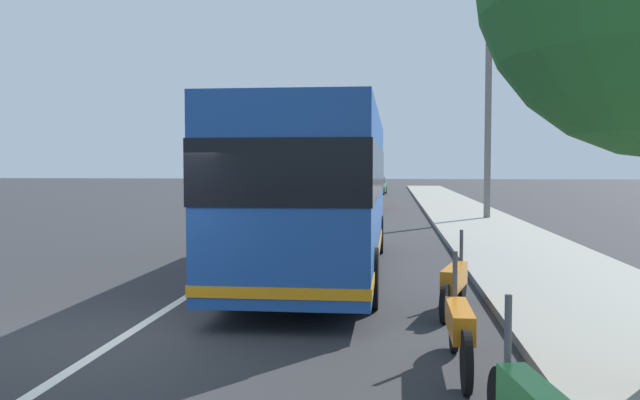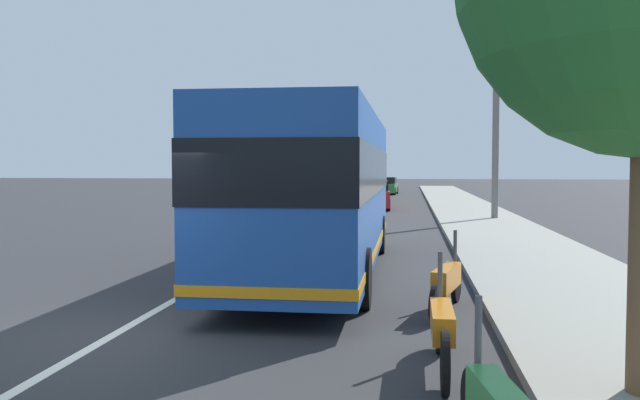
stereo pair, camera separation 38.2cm
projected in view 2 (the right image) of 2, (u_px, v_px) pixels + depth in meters
The scene contains 10 objects.
ground_plane at pixel (115, 334), 9.14m from camera, with size 220.00×220.00×0.00m, color #2D2D30.
sidewalk_curb at pixel (519, 248), 18.11m from camera, with size 110.00×3.60×0.14m, color gray.
lane_divider_line at pixel (268, 247), 19.04m from camera, with size 110.00×0.16×0.01m, color silver.
coach_bus at pixel (318, 186), 14.23m from camera, with size 10.84×2.64×3.36m.
motorcycle_far_end at pixel (442, 330), 7.47m from camera, with size 2.20×0.25×1.28m.
motorcycle_by_tree at pixel (447, 283), 10.51m from camera, with size 2.23×0.64×1.24m.
car_oncoming at pixel (373, 192), 41.01m from camera, with size 4.21×1.95×1.41m.
car_side_street at pixel (373, 196), 35.29m from camera, with size 4.27×1.99×1.54m.
car_far_distant at pixel (386, 186), 54.19m from camera, with size 4.41×1.98×1.40m.
utility_pole at pixel (496, 126), 27.66m from camera, with size 0.27×0.27×7.98m, color slate.
Camera 2 is at (-8.58, -4.00, 2.32)m, focal length 37.27 mm.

